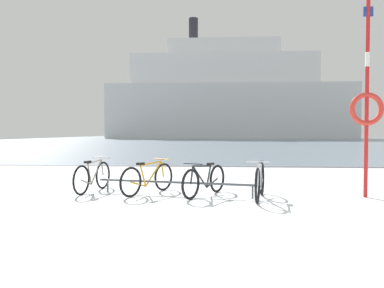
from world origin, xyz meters
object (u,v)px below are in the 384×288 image
(bicycle_3, at_px, (260,181))
(ferry_ship, at_px, (227,98))
(bicycle_0, at_px, (93,177))
(bicycle_1, at_px, (148,178))
(bicycle_2, at_px, (205,180))
(rescue_post, at_px, (367,103))

(bicycle_3, bearing_deg, ferry_ship, 89.15)
(bicycle_0, relative_size, ferry_ship, 0.03)
(bicycle_1, xyz_separation_m, bicycle_2, (1.27, -0.17, -0.01))
(bicycle_2, height_order, rescue_post, rescue_post)
(bicycle_3, relative_size, ferry_ship, 0.03)
(bicycle_0, distance_m, bicycle_2, 2.63)
(bicycle_0, relative_size, bicycle_1, 1.05)
(bicycle_0, height_order, bicycle_1, bicycle_0)
(bicycle_0, bearing_deg, rescue_post, -2.72)
(bicycle_2, relative_size, ferry_ship, 0.03)
(bicycle_1, bearing_deg, rescue_post, -1.19)
(rescue_post, relative_size, ferry_ship, 0.08)
(ferry_ship, bearing_deg, bicycle_1, -92.76)
(bicycle_1, relative_size, rescue_post, 0.37)
(bicycle_1, bearing_deg, bicycle_3, -11.51)
(bicycle_1, relative_size, bicycle_3, 0.92)
(bicycle_2, bearing_deg, ferry_ship, 88.24)
(bicycle_3, bearing_deg, bicycle_2, 164.43)
(bicycle_3, height_order, rescue_post, rescue_post)
(bicycle_1, distance_m, bicycle_2, 1.28)
(bicycle_1, distance_m, rescue_post, 4.96)
(bicycle_1, distance_m, ferry_ship, 73.19)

